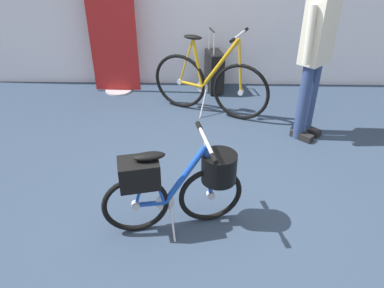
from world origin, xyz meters
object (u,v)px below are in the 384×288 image
(rolling_suitcase, at_px, (214,71))
(display_bike_left, at_px, (209,83))
(floor_banner_stand, at_px, (112,28))
(folding_bike_foreground, at_px, (180,182))
(visitor_near_wall, at_px, (317,48))

(rolling_suitcase, bearing_deg, display_bike_left, -96.62)
(display_bike_left, bearing_deg, rolling_suitcase, 83.38)
(floor_banner_stand, bearing_deg, display_bike_left, -27.05)
(folding_bike_foreground, bearing_deg, floor_banner_stand, 110.93)
(floor_banner_stand, distance_m, rolling_suitcase, 1.41)
(display_bike_left, relative_size, visitor_near_wall, 0.80)
(folding_bike_foreground, relative_size, rolling_suitcase, 1.25)
(folding_bike_foreground, height_order, visitor_near_wall, visitor_near_wall)
(folding_bike_foreground, relative_size, display_bike_left, 0.78)
(folding_bike_foreground, distance_m, rolling_suitcase, 2.59)
(display_bike_left, distance_m, rolling_suitcase, 0.66)
(display_bike_left, distance_m, visitor_near_wall, 1.27)
(display_bike_left, xyz_separation_m, visitor_near_wall, (1.01, -0.51, 0.59))
(visitor_near_wall, relative_size, rolling_suitcase, 2.02)
(folding_bike_foreground, xyz_separation_m, visitor_near_wall, (1.25, 1.41, 0.56))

